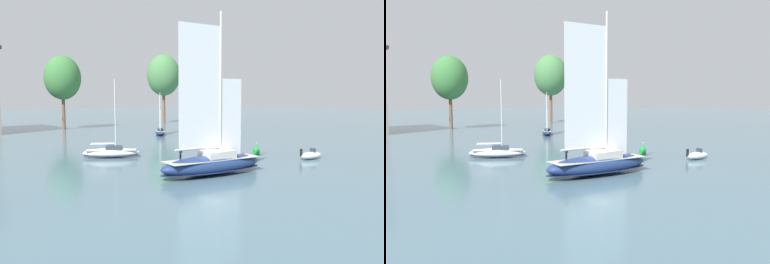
# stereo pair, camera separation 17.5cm
# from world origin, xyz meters

# --- Properties ---
(ground_plane) EXTENTS (400.00, 400.00, 0.00)m
(ground_plane) POSITION_xyz_m (0.00, 0.00, 0.00)
(ground_plane) COLOR slate
(tree_shore_left) EXTENTS (9.54, 9.54, 19.65)m
(tree_shore_left) POSITION_xyz_m (41.17, 59.17, 13.75)
(tree_shore_left) COLOR brown
(tree_shore_left) RESTS_ON ground
(tree_shore_center) EXTENTS (8.36, 8.36, 17.21)m
(tree_shore_center) POSITION_xyz_m (11.24, 59.41, 12.05)
(tree_shore_center) COLOR brown
(tree_shore_center) RESTS_ON ground
(sailboat_main) EXTENTS (12.10, 5.44, 16.05)m
(sailboat_main) POSITION_xyz_m (0.02, -0.00, 1.24)
(sailboat_main) COLOR navy
(sailboat_main) RESTS_ON ground
(sailboat_moored_near_marina) EXTENTS (7.03, 5.87, 9.93)m
(sailboat_moored_near_marina) POSITION_xyz_m (-1.96, 15.98, 0.68)
(sailboat_moored_near_marina) COLOR white
(sailboat_moored_near_marina) RESTS_ON ground
(sailboat_moored_mid_channel) EXTENTS (4.92, 6.14, 8.58)m
(sailboat_moored_mid_channel) POSITION_xyz_m (20.01, 34.00, 0.74)
(sailboat_moored_mid_channel) COLOR navy
(sailboat_moored_mid_channel) RESTS_ON ground
(motor_tender) EXTENTS (3.85, 2.11, 1.40)m
(motor_tender) POSITION_xyz_m (15.67, -1.90, 0.45)
(motor_tender) COLOR silver
(motor_tender) RESTS_ON ground
(channel_buoy) EXTENTS (0.89, 0.89, 1.65)m
(channel_buoy) POSITION_xyz_m (13.70, 5.01, 0.64)
(channel_buoy) COLOR green
(channel_buoy) RESTS_ON ground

